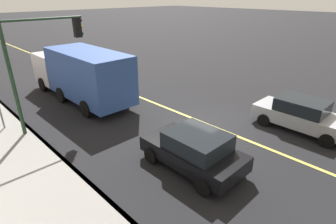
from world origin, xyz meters
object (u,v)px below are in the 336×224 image
(car_black, at_px, (194,150))
(car_silver, at_px, (302,115))
(traffic_light_mast, at_px, (41,52))
(truck_blue, at_px, (81,73))

(car_black, relative_size, car_silver, 0.90)
(traffic_light_mast, bearing_deg, truck_blue, -49.97)
(truck_blue, distance_m, traffic_light_mast, 4.22)
(traffic_light_mast, bearing_deg, car_silver, -135.67)
(car_silver, distance_m, truck_blue, 12.09)
(car_black, height_order, traffic_light_mast, traffic_light_mast)
(car_silver, xyz_separation_m, traffic_light_mast, (8.40, 8.21, 2.83))
(car_silver, relative_size, traffic_light_mast, 0.81)
(car_silver, bearing_deg, traffic_light_mast, 44.33)
(car_silver, height_order, truck_blue, truck_blue)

